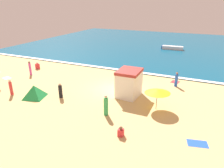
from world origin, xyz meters
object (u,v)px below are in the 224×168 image
beachgoer_3 (60,91)px  beach_umbrella_4 (157,91)px  lifeguard_cabana (129,83)px  beachgoer_2 (106,106)px  beach_tent (34,91)px  small_boat_0 (173,48)px  beachgoer_1 (176,80)px  beachgoer_9 (30,68)px  beachgoer_0 (37,66)px  beachgoer_6 (121,132)px  beachgoer_4 (11,88)px  small_boat_1 (170,47)px

beachgoer_3 → beach_umbrella_4: bearing=9.6°
lifeguard_cabana → beachgoer_2: lifeguard_cabana is taller
beach_tent → beachgoer_2: beachgoer_2 is taller
beach_umbrella_4 → beachgoer_2: beach_umbrella_4 is taller
beachgoer_3 → small_boat_0: (6.96, 28.08, -0.28)m
beachgoer_1 → small_boat_0: beachgoer_1 is taller
beachgoer_2 → beachgoer_9: (-13.88, 5.41, 0.05)m
beachgoer_3 → beachgoer_0: bearing=144.3°
beach_tent → beachgoer_9: (-5.68, 5.22, 0.26)m
beachgoer_0 → beachgoer_1: (19.63, 1.28, 0.40)m
beachgoer_6 → beachgoer_4: bearing=171.5°
beachgoer_0 → beachgoer_9: (1.13, -2.50, 0.51)m
beachgoer_1 → beachgoer_9: 18.88m
beachgoer_2 → beachgoer_9: 14.90m
beachgoer_0 → lifeguard_cabana: bearing=-12.5°
beachgoer_9 → small_boat_1: beachgoer_9 is taller
beachgoer_0 → small_boat_1: size_ratio=0.28×
beachgoer_4 → beachgoer_6: 13.36m
lifeguard_cabana → beachgoer_9: size_ratio=1.51×
beach_tent → beachgoer_1: beachgoer_1 is taller
beachgoer_9 → small_boat_1: bearing=58.8°
beachgoer_2 → beachgoer_1: bearing=63.3°
beachgoer_2 → small_boat_0: (1.20, 29.34, -0.43)m
beachgoer_9 → beachgoer_6: bearing=-25.5°
beachgoer_0 → beachgoer_6: size_ratio=1.22×
beach_umbrella_4 → beachgoer_4: 15.01m
beach_umbrella_4 → small_boat_1: (-3.01, 26.63, -1.34)m
beachgoer_4 → beachgoer_1: bearing=31.5°
beach_tent → small_boat_0: 30.63m
beachgoer_0 → beachgoer_4: (4.11, -8.22, 0.38)m
beach_tent → small_boat_1: bearing=73.1°
lifeguard_cabana → beachgoer_0: (-15.49, 3.42, -1.02)m
lifeguard_cabana → beach_tent: (-8.67, -4.30, -0.77)m
beachgoer_9 → beachgoer_0: bearing=114.4°
beachgoer_0 → beachgoer_4: bearing=-63.5°
beachgoer_0 → small_boat_0: size_ratio=0.24×
lifeguard_cabana → beachgoer_9: lifeguard_cabana is taller
beachgoer_2 → lifeguard_cabana: bearing=84.0°
beach_umbrella_4 → beachgoer_9: bearing=171.8°
beachgoer_9 → beach_tent: bearing=-42.6°
small_boat_0 → beachgoer_1: bearing=-80.4°
beachgoer_0 → beachgoer_2: 16.98m
beachgoer_6 → beachgoer_9: bearing=154.5°
beachgoer_2 → small_boat_0: size_ratio=0.45×
beach_tent → beachgoer_0: bearing=131.4°
beachgoer_0 → beachgoer_9: beachgoer_9 is taller
beachgoer_3 → beachgoer_9: size_ratio=0.84×
beachgoer_1 → lifeguard_cabana: bearing=-131.4°
beachgoer_0 → beachgoer_3: 11.40m
beachgoer_4 → small_boat_1: beachgoer_4 is taller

